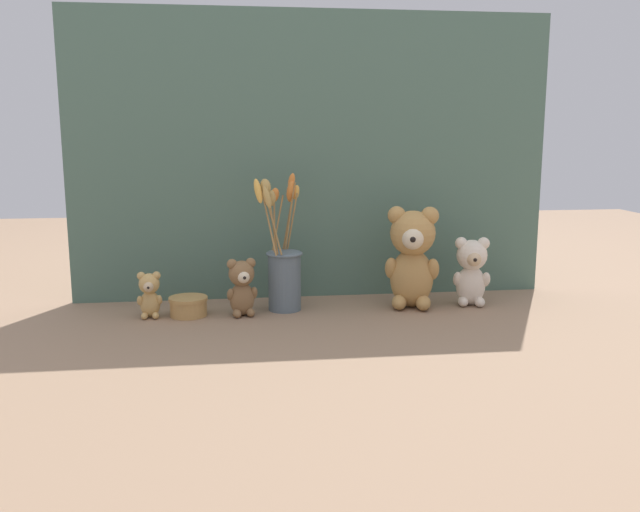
% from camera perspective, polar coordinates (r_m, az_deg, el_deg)
% --- Properties ---
extents(ground_plane, '(4.00, 4.00, 0.00)m').
position_cam_1_polar(ground_plane, '(1.70, 0.09, -4.67)').
color(ground_plane, '#8E7056').
extents(backdrop_wall, '(1.27, 0.02, 0.75)m').
position_cam_1_polar(backdrop_wall, '(1.81, -0.60, 8.32)').
color(backdrop_wall, '#4C6B5B').
rests_on(backdrop_wall, ground).
extents(teddy_bear_large, '(0.15, 0.13, 0.26)m').
position_cam_1_polar(teddy_bear_large, '(1.73, 7.77, 0.07)').
color(teddy_bear_large, tan).
rests_on(teddy_bear_large, ground).
extents(teddy_bear_medium, '(0.10, 0.09, 0.18)m').
position_cam_1_polar(teddy_bear_medium, '(1.79, 12.64, -1.15)').
color(teddy_bear_medium, beige).
rests_on(teddy_bear_medium, ground).
extents(teddy_bear_small, '(0.08, 0.07, 0.14)m').
position_cam_1_polar(teddy_bear_small, '(1.66, -6.59, -2.53)').
color(teddy_bear_small, olive).
rests_on(teddy_bear_small, ground).
extents(teddy_bear_tiny, '(0.06, 0.06, 0.11)m').
position_cam_1_polar(teddy_bear_tiny, '(1.68, -14.17, -3.12)').
color(teddy_bear_tiny, tan).
rests_on(teddy_bear_tiny, ground).
extents(flower_vase, '(0.13, 0.12, 0.34)m').
position_cam_1_polar(flower_vase, '(1.70, -3.09, -1.01)').
color(flower_vase, slate).
rests_on(flower_vase, ground).
extents(decorative_tin_tall, '(0.09, 0.09, 0.05)m').
position_cam_1_polar(decorative_tin_tall, '(1.69, -11.01, -4.13)').
color(decorative_tin_tall, tan).
rests_on(decorative_tin_tall, ground).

